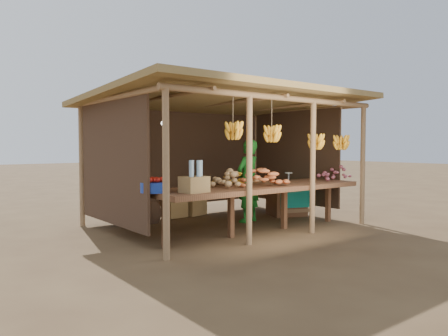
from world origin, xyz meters
TOP-DOWN VIEW (x-y plane):
  - ground at (0.00, 0.00)m, footprint 60.00×60.00m
  - stall_structure at (0.05, -0.13)m, footprint 4.70×3.50m
  - counter at (0.00, -0.95)m, footprint 3.90×1.05m
  - potato_heap at (-0.36, -0.90)m, footprint 1.19×0.93m
  - sweet_potato_heap at (-0.08, -1.08)m, footprint 1.04×0.86m
  - onion_heap at (1.90, -1.02)m, footprint 0.77×0.52m
  - banana_pile at (-0.34, -0.52)m, footprint 0.66×0.45m
  - tomato_basin at (-1.90, -0.84)m, footprint 0.41×0.41m
  - bottle_box at (-1.47, -1.20)m, footprint 0.39×0.32m
  - vendor at (0.55, -0.03)m, footprint 0.64×0.49m
  - tarp_crate at (1.71, 0.06)m, footprint 0.95×0.89m
  - carton_stack at (-0.01, 1.20)m, footprint 0.95×0.40m
  - burlap_sacks at (-1.19, 0.98)m, footprint 0.81×0.42m

SIDE VIEW (x-z plane):
  - ground at x=0.00m, z-range 0.00..0.00m
  - burlap_sacks at x=-1.19m, z-range -0.04..0.53m
  - carton_stack at x=-0.01m, z-range -0.04..0.65m
  - tarp_crate at x=1.71m, z-range -0.08..0.84m
  - counter at x=0.00m, z-range 0.34..1.14m
  - vendor at x=0.55m, z-range 0.00..1.57m
  - tomato_basin at x=-1.90m, z-range 0.78..1.00m
  - banana_pile at x=-0.34m, z-range 0.80..1.15m
  - bottle_box at x=-1.47m, z-range 0.75..1.20m
  - onion_heap at x=1.90m, z-range 0.80..1.15m
  - sweet_potato_heap at x=-0.08m, z-range 0.80..1.15m
  - potato_heap at x=-0.36m, z-range 0.80..1.17m
  - stall_structure at x=0.05m, z-range 0.69..3.12m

